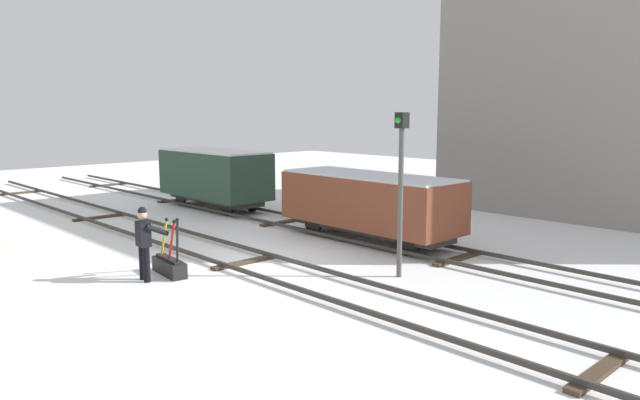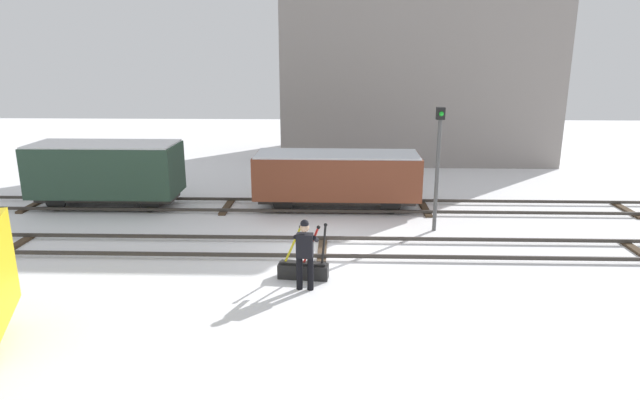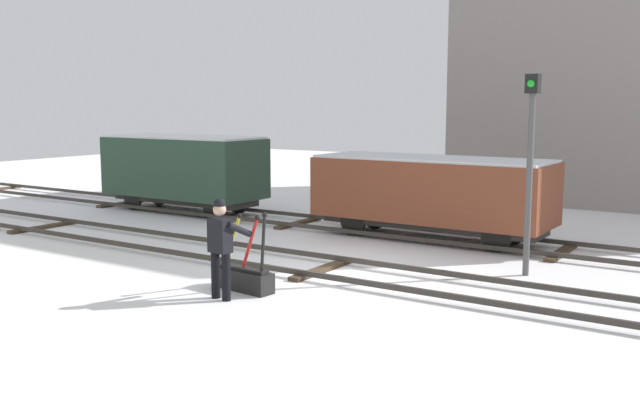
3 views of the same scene
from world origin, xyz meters
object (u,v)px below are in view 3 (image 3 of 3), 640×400
freight_car_far_end (184,168)px  freight_car_mid_siding (431,191)px  signal_post (530,154)px  rail_worker (221,243)px  switch_lever_frame (243,277)px

freight_car_far_end → freight_car_mid_siding: (8.16, 0.00, -0.15)m
signal_post → freight_car_far_end: bearing=168.3°
signal_post → freight_car_mid_siding: size_ratio=0.67×
signal_post → freight_car_mid_siding: bearing=142.6°
freight_car_mid_siding → rail_worker: bearing=-95.5°
rail_worker → freight_car_mid_siding: (0.74, 6.79, 0.21)m
freight_car_far_end → freight_car_mid_siding: bearing=-0.3°
rail_worker → switch_lever_frame: bearing=102.4°
signal_post → freight_car_mid_siding: (-3.05, 2.33, -1.16)m
rail_worker → freight_car_mid_siding: 6.83m
signal_post → freight_car_far_end: (-11.21, 2.33, -1.01)m
signal_post → switch_lever_frame: bearing=-135.3°
freight_car_far_end → switch_lever_frame: bearing=-40.1°
freight_car_far_end → rail_worker: bearing=-42.7°
signal_post → freight_car_mid_siding: 4.01m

